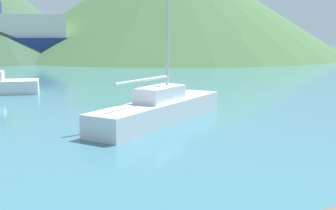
% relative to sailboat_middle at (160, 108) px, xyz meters
% --- Properties ---
extents(sailboat_middle, '(6.57, 5.62, 8.36)m').
position_rel_sailboat_middle_xyz_m(sailboat_middle, '(0.00, 0.00, 0.00)').
color(sailboat_middle, silver).
rests_on(sailboat_middle, ground_plane).
extents(hill_east, '(55.25, 55.25, 17.34)m').
position_rel_sailboat_middle_xyz_m(hill_east, '(20.00, 50.78, 8.13)').
color(hill_east, '#3D6038').
rests_on(hill_east, ground_plane).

